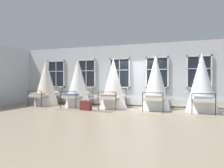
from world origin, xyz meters
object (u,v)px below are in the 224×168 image
(cot_second, at_px, (78,83))
(cot_third, at_px, (113,84))
(cot_fourth, at_px, (156,83))
(suitcase_dark, at_px, (86,106))
(cot_first, at_px, (46,83))
(cot_fifth, at_px, (202,83))

(cot_second, xyz_separation_m, cot_third, (1.99, 0.02, -0.04))
(cot_fourth, distance_m, suitcase_dark, 3.45)
(cot_first, distance_m, cot_third, 4.03)
(cot_first, relative_size, cot_third, 1.04)
(cot_fifth, height_order, suitcase_dark, cot_fifth)
(cot_fifth, bearing_deg, suitcase_dark, 105.08)
(cot_second, height_order, suitcase_dark, cot_second)
(cot_first, height_order, cot_second, cot_first)
(cot_first, xyz_separation_m, cot_second, (2.04, -0.03, -0.01))
(cot_second, bearing_deg, cot_fourth, -88.00)
(cot_third, distance_m, suitcase_dark, 1.87)
(cot_third, bearing_deg, suitcase_dark, 144.38)
(cot_third, height_order, cot_fifth, cot_fifth)
(cot_first, xyz_separation_m, cot_third, (4.03, -0.01, -0.05))
(cot_first, height_order, cot_fifth, cot_fifth)
(cot_first, relative_size, suitcase_dark, 4.45)
(cot_third, relative_size, cot_fifth, 0.96)
(cot_fifth, bearing_deg, cot_first, 90.81)
(cot_fourth, bearing_deg, cot_third, 91.04)
(cot_second, distance_m, cot_fourth, 4.10)
(cot_third, height_order, suitcase_dark, cot_third)
(cot_first, distance_m, cot_fifth, 8.15)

